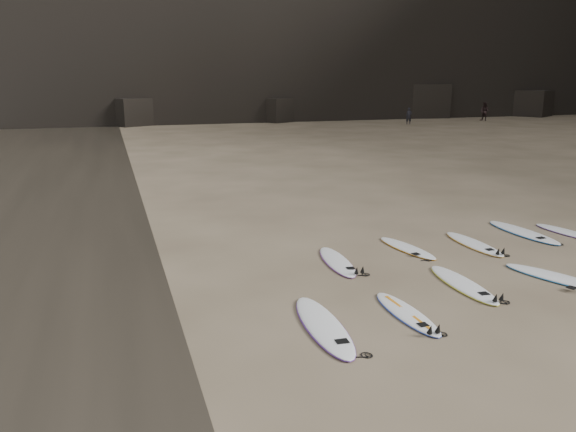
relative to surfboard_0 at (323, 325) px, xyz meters
The scene contains 12 objects.
ground 4.59m from the surfboard_0, 10.25° to the left, with size 240.00×240.00×0.00m, color #897559.
surfboard_0 is the anchor object (origin of this frame).
surfboard_1 1.74m from the surfboard_0, ahead, with size 0.53×2.22×0.08m, color white.
surfboard_2 3.85m from the surfboard_0, 15.76° to the left, with size 0.60×2.51×0.09m, color white.
surfboard_3 6.04m from the surfboard_0, ahead, with size 0.61×2.56×0.09m, color white.
surfboard_5 3.72m from the surfboard_0, 63.52° to the left, with size 0.57×2.38×0.09m, color white.
surfboard_6 5.42m from the surfboard_0, 44.47° to the left, with size 0.54×2.24×0.08m, color white.
surfboard_7 6.81m from the surfboard_0, 31.68° to the left, with size 0.58×2.43×0.09m, color white.
surfboard_8 8.89m from the surfboard_0, 27.61° to the left, with size 0.66×2.76×0.10m, color white.
surfboard_9 9.84m from the surfboard_0, 21.77° to the left, with size 0.56×2.32×0.08m, color white.
person_a 45.72m from the surfboard_0, 58.54° to the left, with size 0.57×0.37×1.56m, color black.
person_b 52.31m from the surfboard_0, 50.44° to the left, with size 0.91×0.71×1.88m, color black.
Camera 1 is at (-8.04, -9.67, 4.50)m, focal length 35.00 mm.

